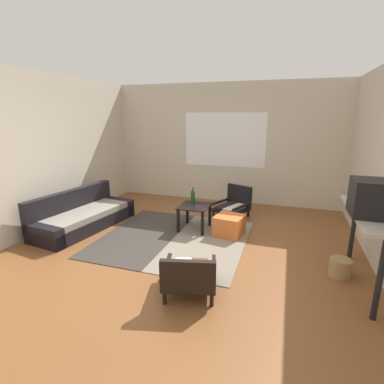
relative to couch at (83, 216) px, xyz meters
The scene contains 14 objects.
ground_plane 2.12m from the couch, 13.75° to the right, with size 7.80×7.80×0.00m, color brown.
far_wall_with_window 3.47m from the couch, 51.34° to the left, with size 5.60×0.13×2.70m.
side_wall_left 1.31m from the couch, 161.87° to the right, with size 0.12×6.60×2.70m, color beige.
area_rug 1.77m from the couch, ahead, with size 2.33×2.30×0.01m.
couch is the anchor object (origin of this frame).
coffee_table 2.04m from the couch, 15.46° to the left, with size 0.52×0.56×0.45m.
armchair_by_window 2.89m from the couch, 30.50° to the left, with size 0.76×0.79×0.61m.
armchair_striped_foreground 2.85m from the couch, 28.31° to the right, with size 0.73×0.76×0.53m.
ottoman_orange 2.64m from the couch, 10.33° to the left, with size 0.45×0.45×0.35m, color #D1662D.
console_shelf 4.46m from the couch, ahead, with size 0.40×1.45×0.92m.
crt_television 4.53m from the couch, ahead, with size 0.49×0.42×0.40m.
clay_vase 4.48m from the couch, ahead, with size 0.19×0.19×0.30m.
glass_bottle 2.03m from the couch, 18.61° to the left, with size 0.07×0.07×0.30m.
wicker_basket 4.21m from the couch, ahead, with size 0.26×0.26×0.23m, color #9E7A4C.
Camera 1 is at (1.41, -3.63, 1.98)m, focal length 27.33 mm.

